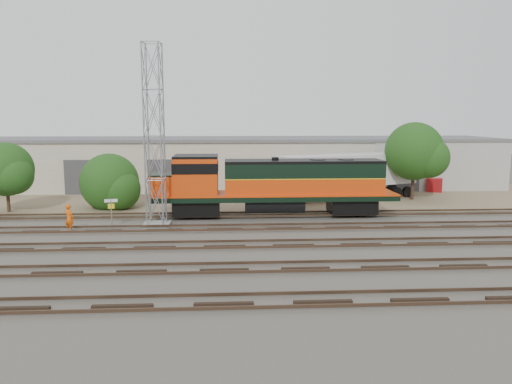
{
  "coord_description": "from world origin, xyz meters",
  "views": [
    {
      "loc": [
        0.18,
        -31.06,
        7.45
      ],
      "look_at": [
        2.22,
        4.0,
        2.2
      ],
      "focal_mm": 35.0,
      "sensor_mm": 36.0,
      "label": 1
    }
  ],
  "objects": [
    {
      "name": "ground",
      "position": [
        0.0,
        0.0,
        0.0
      ],
      "size": [
        140.0,
        140.0,
        0.0
      ],
      "primitive_type": "plane",
      "color": "#47423A",
      "rests_on": "ground"
    },
    {
      "name": "semi_trailer",
      "position": [
        11.52,
        13.65,
        2.6
      ],
      "size": [
        13.55,
        7.1,
        4.13
      ],
      "rotation": [
        0.0,
        0.0,
        0.35
      ],
      "color": "silver",
      "rests_on": "ground"
    },
    {
      "name": "signal_tower",
      "position": [
        -4.74,
        3.27,
        6.03
      ],
      "size": [
        1.82,
        1.82,
        12.37
      ],
      "rotation": [
        0.0,
        0.0,
        -0.11
      ],
      "color": "gray",
      "rests_on": "ground"
    },
    {
      "name": "tree_east",
      "position": [
        17.34,
        12.87,
        4.31
      ],
      "size": [
        5.49,
        5.23,
        7.06
      ],
      "color": "#382619",
      "rests_on": "ground"
    },
    {
      "name": "warehouse",
      "position": [
        0.04,
        22.98,
        2.65
      ],
      "size": [
        58.4,
        10.4,
        5.3
      ],
      "color": "beige",
      "rests_on": "ground"
    },
    {
      "name": "dumpster_red",
      "position": [
        21.14,
        17.8,
        0.7
      ],
      "size": [
        1.94,
        1.89,
        1.4
      ],
      "primitive_type": "cube",
      "rotation": [
        0.0,
        0.0,
        -0.42
      ],
      "color": "maroon",
      "rests_on": "ground"
    },
    {
      "name": "dumpster_blue",
      "position": [
        14.56,
        18.21,
        0.75
      ],
      "size": [
        1.8,
        1.71,
        1.5
      ],
      "primitive_type": "cube",
      "rotation": [
        0.0,
        0.0,
        0.14
      ],
      "color": "navy",
      "rests_on": "ground"
    },
    {
      "name": "worker",
      "position": [
        -10.18,
        1.63,
        0.93
      ],
      "size": [
        0.81,
        0.71,
        1.87
      ],
      "primitive_type": "imported",
      "rotation": [
        0.0,
        0.0,
        2.67
      ],
      "color": "#DD520C",
      "rests_on": "ground"
    },
    {
      "name": "locomotive",
      "position": [
        3.45,
        6.0,
        2.51
      ],
      "size": [
        18.35,
        3.22,
        4.41
      ],
      "color": "black",
      "rests_on": "tracks"
    },
    {
      "name": "sign_post",
      "position": [
        -7.62,
        2.42,
        1.45
      ],
      "size": [
        0.84,
        0.23,
        2.08
      ],
      "color": "gray",
      "rests_on": "ground"
    },
    {
      "name": "tracks",
      "position": [
        0.0,
        -3.0,
        0.08
      ],
      "size": [
        80.0,
        20.4,
        0.28
      ],
      "color": "black",
      "rests_on": "ground"
    },
    {
      "name": "tree_west",
      "position": [
        -16.98,
        8.86,
        3.31
      ],
      "size": [
        4.44,
        4.23,
        5.54
      ],
      "color": "#382619",
      "rests_on": "ground"
    },
    {
      "name": "tree_mid",
      "position": [
        -9.29,
        10.27,
        2.0
      ],
      "size": [
        5.07,
        4.83,
        4.83
      ],
      "color": "#382619",
      "rests_on": "ground"
    },
    {
      "name": "dirt_strip",
      "position": [
        0.0,
        15.0,
        0.01
      ],
      "size": [
        80.0,
        16.0,
        0.02
      ],
      "primitive_type": "cube",
      "color": "#726047",
      "rests_on": "ground"
    }
  ]
}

